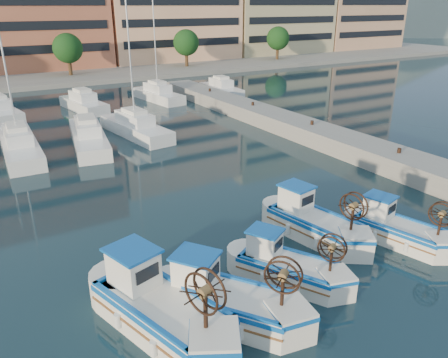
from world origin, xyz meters
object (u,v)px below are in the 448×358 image
at_px(fishing_boat_a, 158,306).
at_px(fishing_boat_c, 286,265).
at_px(fishing_boat_d, 313,221).
at_px(fishing_boat_b, 225,299).
at_px(fishing_boat_e, 397,228).

distance_m(fishing_boat_a, fishing_boat_c, 5.15).
bearing_deg(fishing_boat_d, fishing_boat_a, -176.96).
relative_size(fishing_boat_b, fishing_boat_e, 1.12).
bearing_deg(fishing_boat_b, fishing_boat_a, 126.16).
relative_size(fishing_boat_a, fishing_boat_e, 1.27).
xyz_separation_m(fishing_boat_b, fishing_boat_d, (6.25, 2.69, -0.01)).
relative_size(fishing_boat_c, fishing_boat_d, 0.88).
bearing_deg(fishing_boat_a, fishing_boat_d, -2.92).
distance_m(fishing_boat_b, fishing_boat_d, 6.80).
distance_m(fishing_boat_a, fishing_boat_e, 11.15).
relative_size(fishing_boat_b, fishing_boat_d, 0.99).
relative_size(fishing_boat_c, fishing_boat_e, 0.99).
height_order(fishing_boat_c, fishing_boat_e, fishing_boat_e).
distance_m(fishing_boat_a, fishing_boat_d, 8.54).
bearing_deg(fishing_boat_b, fishing_boat_e, -32.56).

